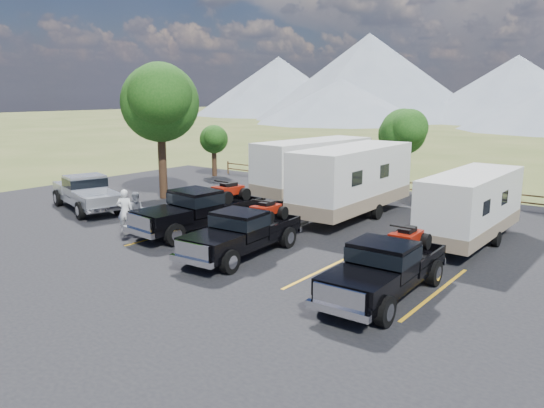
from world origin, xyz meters
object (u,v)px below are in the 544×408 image
Objects in this scene: tree_big_nw at (160,103)px; trailer_center at (353,181)px; pickup_silver at (86,192)px; person_a at (125,211)px; rig_right at (386,266)px; trailer_left at (313,168)px; trailer_right at (471,207)px; person_b at (137,211)px; rig_center at (244,231)px; rig_left at (200,209)px.

tree_big_nw reaches higher than trailer_center.
person_a is at bearing 89.49° from pickup_silver.
trailer_center is at bearing 123.10° from rig_right.
trailer_left is 1.17× the size of trailer_right.
pickup_silver is 5.54m from person_a.
trailer_center is 5.75× the size of person_b.
trailer_left is 12.68m from pickup_silver.
rig_right is at bearing -90.63° from trailer_right.
person_a is (-6.44, -0.62, 0.03)m from rig_center.
trailer_right is 4.81× the size of person_b.
trailer_center is (-6.04, 8.71, 0.90)m from rig_right.
pickup_silver reaches higher than person_b.
trailer_center reaches higher than pickup_silver.
pickup_silver is (-0.58, -4.77, -4.59)m from tree_big_nw.
tree_big_nw is at bearing -90.95° from person_a.
rig_left is 3.36m from person_a.
rig_center is 0.70× the size of trailer_right.
person_b is (5.49, -1.02, -0.09)m from pickup_silver.
rig_center is 11.73m from trailer_left.
rig_left is 10.24m from rig_right.
rig_right is at bearing -9.09° from rig_center.
trailer_left is 0.98× the size of trailer_center.
rig_center is 9.37m from trailer_right.
tree_big_nw is 13.37m from rig_center.
trailer_right is at bearing 32.65° from rig_left.
person_a is (-12.63, -0.06, 0.02)m from rig_right.
pickup_silver is 3.69× the size of person_b.
trailer_right is 14.42m from person_b.
rig_right reaches higher than person_b.
person_b is (-6.41, -8.24, -0.97)m from trailer_center.
trailer_right reaches higher than rig_right.
person_b is at bearing -128.74° from trailer_center.
rig_left is at bearing -29.79° from tree_big_nw.
trailer_right is (17.54, 1.14, -4.01)m from tree_big_nw.
person_b is (-2.43, -1.59, -0.16)m from rig_left.
trailer_left is at bearing 129.95° from rig_right.
rig_left is 0.65× the size of trailer_center.
rig_center is 3.08× the size of person_a.
person_a is at bearing 178.61° from rig_right.
rig_center is 0.59× the size of trailer_center.
trailer_right is at bearing 123.88° from pickup_silver.
rig_left is at bearing -20.48° from person_b.
trailer_center is at bearing 168.88° from trailer_right.
rig_center is 0.92× the size of pickup_silver.
trailer_left is (7.13, 5.27, -3.76)m from tree_big_nw.
person_a is at bearing -127.74° from trailer_center.
rig_left is at bearing 109.88° from pickup_silver.
rig_right is at bearing 142.46° from person_a.
pickup_silver is at bearing -149.64° from trailer_center.
rig_center is at bearing 101.26° from pickup_silver.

